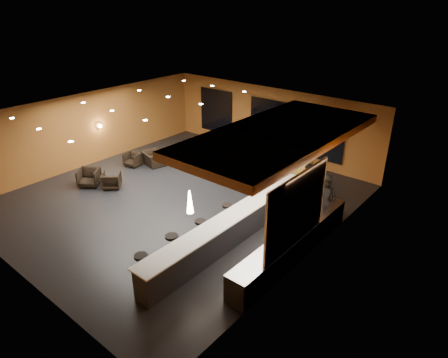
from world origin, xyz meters
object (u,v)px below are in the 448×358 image
Objects in this scene: prep_counter at (292,245)px; bar_stool_4 at (252,199)px; column at (304,155)px; pendant_0 at (190,202)px; armchair_b at (112,180)px; bar_stool_0 at (142,264)px; pendant_1 at (243,174)px; pendant_2 at (284,152)px; staff_b at (309,187)px; bar_stool_3 at (227,211)px; armchair_d at (154,158)px; staff_c at (325,196)px; bar_stool_1 at (172,244)px; bar_stool_2 at (201,228)px; bar_stool_5 at (270,188)px; armchair_c at (133,159)px; armchair_a at (89,177)px; staff_a at (296,201)px; bar_counter at (233,228)px.

bar_stool_4 is (-2.74, 1.56, 0.07)m from prep_counter.
pendant_0 is at bearing -90.00° from column.
bar_stool_0 reaches higher than armchair_b.
pendant_1 reaches higher than prep_counter.
pendant_2 is at bearing 128.66° from prep_counter.
staff_b is 3.34m from bar_stool_3.
armchair_d is at bearing 162.83° from pendant_1.
staff_c is 5.97m from bar_stool_1.
bar_stool_1 reaches higher than bar_stool_2.
bar_stool_5 reaches higher than bar_stool_3.
prep_counter is at bearing 51.34° from pendant_0.
armchair_c is (-7.82, -2.62, -1.42)m from column.
prep_counter is 2.95m from bar_stool_3.
pendant_1 is at bearing 70.83° from bar_stool_1.
bar_stool_1 is (6.66, -1.36, 0.16)m from armchair_a.
armchair_a is (-8.38, -3.28, -0.37)m from staff_a.
bar_stool_3 is at bearing 177.43° from armchair_d.
column reaches higher than armchair_a.
armchair_b is 0.97× the size of bar_stool_2.
bar_stool_0 is 4.08m from bar_stool_3.
armchair_a is (-8.37, -4.24, -0.55)m from staff_b.
staff_c is 2.19× the size of bar_stool_2.
armchair_a is at bearing 179.50° from bar_stool_2.
bar_stool_2 is at bearing -91.72° from bar_stool_5.
bar_stool_4 is at bearing -169.47° from staff_c.
column is 4.14m from pendant_1.
bar_stool_0 is at bearing -126.75° from prep_counter.
bar_stool_5 is (-0.73, 3.30, 0.01)m from bar_counter.
pendant_0 is at bearing -0.27° from bar_stool_1.
armchair_a is at bearing -96.13° from armchair_c.
bar_stool_0 is at bearing -49.31° from armchair_c.
armchair_a reaches higher than bar_stool_4.
pendant_1 is 3.65m from staff_c.
prep_counter is at bearing -45.73° from bar_stool_5.
bar_stool_0 is 0.99× the size of bar_stool_1.
pendant_0 is 0.81× the size of armchair_a.
staff_c is 2.02× the size of armchair_a.
pendant_0 is at bearing -128.66° from prep_counter.
prep_counter is at bearing 14.04° from bar_counter.
pendant_2 is 0.88× the size of bar_stool_2.
armchair_d is (-7.11, 4.70, -2.00)m from pendant_0.
staff_c reaches higher than staff_a.
prep_counter is 4.75m from column.
armchair_d is 6.46m from bar_stool_3.
pendant_1 reaches higher than staff_c.
staff_c is 2.36m from bar_stool_5.
bar_stool_1 is at bearing -134.21° from staff_c.
staff_b is 2.37× the size of bar_stool_5.
bar_stool_5 is (-1.58, 0.66, -0.25)m from staff_a.
pendant_2 reaches higher than staff_a.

